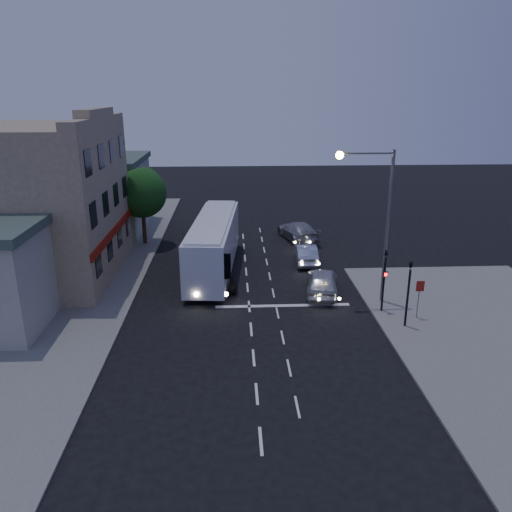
{
  "coord_description": "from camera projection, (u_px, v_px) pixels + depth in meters",
  "views": [
    {
      "loc": [
        -0.91,
        -25.13,
        12.18
      ],
      "look_at": [
        0.55,
        4.85,
        2.2
      ],
      "focal_mm": 35.0,
      "sensor_mm": 36.0,
      "label": 1
    }
  ],
  "objects": [
    {
      "name": "street_tree",
      "position": [
        141.0,
        191.0,
        40.15
      ],
      "size": [
        4.0,
        4.0,
        6.2
      ],
      "color": "black",
      "rests_on": "sidewalk_far"
    },
    {
      "name": "road_markings",
      "position": [
        269.0,
        297.0,
        30.9
      ],
      "size": [
        8.0,
        30.55,
        0.01
      ],
      "color": "silver",
      "rests_on": "ground"
    },
    {
      "name": "car_suv",
      "position": [
        322.0,
        282.0,
        31.27
      ],
      "size": [
        2.64,
        4.91,
        1.59
      ],
      "primitive_type": "imported",
      "rotation": [
        0.0,
        0.0,
        2.97
      ],
      "color": "silver",
      "rests_on": "ground"
    },
    {
      "name": "main_building",
      "position": [
        35.0,
        202.0,
        33.02
      ],
      "size": [
        10.12,
        12.0,
        11.0
      ],
      "color": "#807456",
      "rests_on": "sidewalk_far"
    },
    {
      "name": "low_building_north",
      "position": [
        93.0,
        193.0,
        44.97
      ],
      "size": [
        9.4,
        9.4,
        6.5
      ],
      "color": "#B2B0A3",
      "rests_on": "sidewalk_far"
    },
    {
      "name": "traffic_signal_side",
      "position": [
        409.0,
        286.0,
        26.19
      ],
      "size": [
        0.18,
        0.15,
        4.1
      ],
      "color": "black",
      "rests_on": "sidewalk_near"
    },
    {
      "name": "ground",
      "position": [
        250.0,
        321.0,
        27.71
      ],
      "size": [
        120.0,
        120.0,
        0.0
      ],
      "primitive_type": "plane",
      "color": "black"
    },
    {
      "name": "car_sedan_b",
      "position": [
        298.0,
        231.0,
        42.55
      ],
      "size": [
        3.47,
        5.78,
        1.57
      ],
      "primitive_type": "imported",
      "rotation": [
        0.0,
        0.0,
        3.39
      ],
      "color": "#9F9FA2",
      "rests_on": "ground"
    },
    {
      "name": "car_sedan_a",
      "position": [
        306.0,
        254.0,
        36.95
      ],
      "size": [
        1.67,
        4.3,
        1.4
      ],
      "primitive_type": "imported",
      "rotation": [
        0.0,
        0.0,
        3.1
      ],
      "color": "silver",
      "rests_on": "ground"
    },
    {
      "name": "regulatory_sign",
      "position": [
        419.0,
        293.0,
        27.41
      ],
      "size": [
        0.45,
        0.12,
        2.2
      ],
      "color": "slate",
      "rests_on": "sidewalk_near"
    },
    {
      "name": "streetlight",
      "position": [
        378.0,
        210.0,
        28.32
      ],
      "size": [
        3.32,
        0.44,
        9.0
      ],
      "color": "slate",
      "rests_on": "sidewalk_near"
    },
    {
      "name": "traffic_signal_main",
      "position": [
        385.0,
        273.0,
        28.03
      ],
      "size": [
        0.25,
        0.35,
        4.1
      ],
      "color": "black",
      "rests_on": "sidewalk_near"
    },
    {
      "name": "sidewalk_far",
      "position": [
        60.0,
        274.0,
        34.67
      ],
      "size": [
        12.0,
        50.0,
        0.12
      ],
      "primitive_type": "cube",
      "color": "slate",
      "rests_on": "ground"
    },
    {
      "name": "tour_bus",
      "position": [
        214.0,
        243.0,
        34.81
      ],
      "size": [
        3.57,
        12.56,
        3.8
      ],
      "rotation": [
        0.0,
        0.0,
        -0.08
      ],
      "color": "silver",
      "rests_on": "ground"
    }
  ]
}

